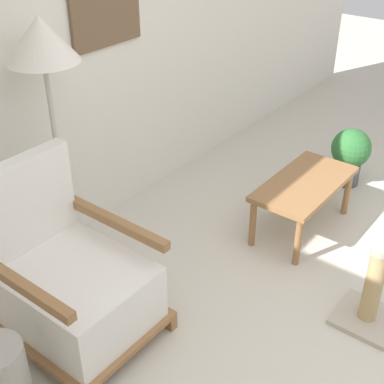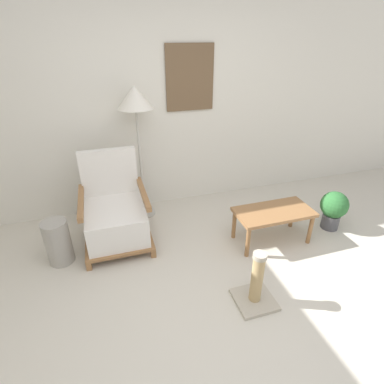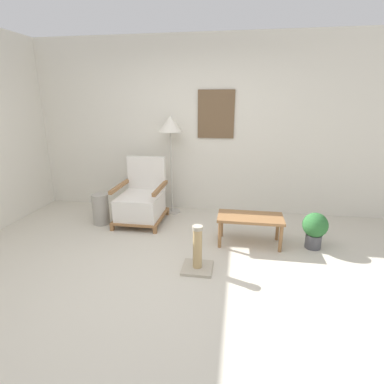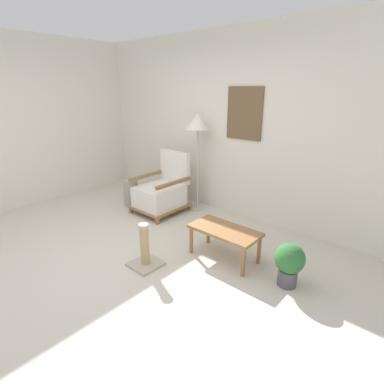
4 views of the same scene
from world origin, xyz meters
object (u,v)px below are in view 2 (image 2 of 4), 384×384
Objects in this scene: armchair at (115,215)px; vase at (58,242)px; scratching_post at (256,286)px; potted_plant at (334,208)px; coffee_table at (273,215)px; floor_lamp at (136,106)px.

armchair is 2.06× the size of vase.
scratching_post is (1.01, -1.21, -0.15)m from armchair.
potted_plant is at bearing -6.03° from vase.
coffee_table is at bearing 51.51° from scratching_post.
vase reaches higher than coffee_table.
vase is 0.89× the size of scratching_post.
potted_plant is (0.78, 0.01, -0.06)m from coffee_table.
armchair is 1.16× the size of coffee_table.
armchair is 1.17m from floor_lamp.
vase is at bearing -162.19° from armchair.
armchair reaches higher than vase.
floor_lamp is at bearing 51.25° from armchair.
coffee_table is 1.78× the size of vase.
floor_lamp reaches higher than vase.
floor_lamp is 3.37× the size of potted_plant.
vase is at bearing 173.97° from potted_plant.
armchair is 1.84× the size of scratching_post.
scratching_post reaches higher than coffee_table.
coffee_table is (1.58, -0.50, 0.01)m from armchair.
scratching_post is (-0.56, -0.71, -0.15)m from coffee_table.
scratching_post reaches higher than potted_plant.
armchair is 0.61× the size of floor_lamp.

